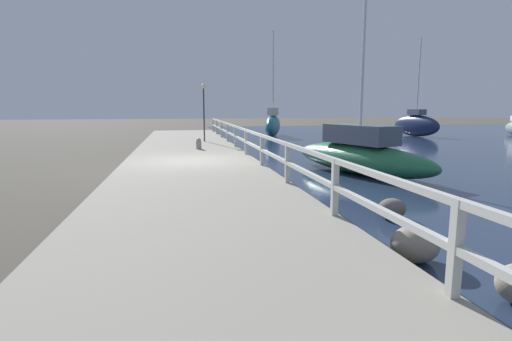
{
  "coord_description": "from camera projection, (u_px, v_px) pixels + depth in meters",
  "views": [
    {
      "loc": [
        -0.38,
        -13.44,
        2.09
      ],
      "look_at": [
        1.55,
        -3.44,
        0.47
      ],
      "focal_mm": 28.0,
      "sensor_mm": 36.0,
      "label": 1
    }
  ],
  "objects": [
    {
      "name": "sailboat_teal",
      "position": [
        273.0,
        125.0,
        28.51
      ],
      "size": [
        2.57,
        4.99,
        7.32
      ],
      "rotation": [
        0.0,
        0.0,
        -0.35
      ],
      "color": "#1E707A",
      "rests_on": "water_surface"
    },
    {
      "name": "dock_lamp",
      "position": [
        204.0,
        101.0,
        20.57
      ],
      "size": [
        0.23,
        0.23,
        2.95
      ],
      "color": "#2D2D33",
      "rests_on": "dock_walkway"
    },
    {
      "name": "ground_plane",
      "position": [
        192.0,
        170.0,
        13.43
      ],
      "size": [
        120.0,
        120.0,
        0.0
      ],
      "primitive_type": "plane",
      "color": "#4C473D"
    },
    {
      "name": "dock_walkway",
      "position": [
        191.0,
        165.0,
        13.4
      ],
      "size": [
        4.43,
        36.0,
        0.32
      ],
      "color": "gray",
      "rests_on": "ground"
    },
    {
      "name": "railing",
      "position": [
        253.0,
        140.0,
        13.67
      ],
      "size": [
        0.1,
        32.5,
        0.95
      ],
      "color": "beige",
      "rests_on": "dock_walkway"
    },
    {
      "name": "mooring_bollard",
      "position": [
        199.0,
        144.0,
        17.06
      ],
      "size": [
        0.23,
        0.23,
        0.47
      ],
      "color": "gray",
      "rests_on": "dock_walkway"
    },
    {
      "name": "sailboat_navy",
      "position": [
        416.0,
        125.0,
        28.79
      ],
      "size": [
        1.47,
        4.72,
        6.91
      ],
      "rotation": [
        0.0,
        0.0,
        0.11
      ],
      "color": "#192347",
      "rests_on": "water_surface"
    },
    {
      "name": "sailboat_green",
      "position": [
        359.0,
        154.0,
        12.56
      ],
      "size": [
        3.23,
        5.92,
        7.64
      ],
      "rotation": [
        0.0,
        0.0,
        0.33
      ],
      "color": "#236B42",
      "rests_on": "water_surface"
    },
    {
      "name": "boulder_water_edge",
      "position": [
        415.0,
        244.0,
        5.42
      ],
      "size": [
        0.67,
        0.6,
        0.5
      ],
      "color": "gray",
      "rests_on": "ground"
    },
    {
      "name": "boulder_downstream",
      "position": [
        392.0,
        209.0,
        7.55
      ],
      "size": [
        0.52,
        0.47,
        0.39
      ],
      "color": "#666056",
      "rests_on": "ground"
    }
  ]
}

